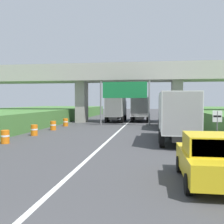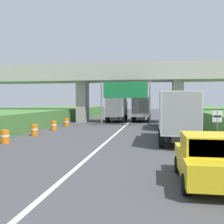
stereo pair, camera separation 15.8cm
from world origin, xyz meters
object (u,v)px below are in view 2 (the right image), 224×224
truck_silver (171,110)px  construction_barrel_3 (34,130)px  truck_blue (141,108)px  construction_barrel_5 (66,122)px  speed_limit_sign (217,122)px  truck_black (117,108)px  car_yellow (206,159)px  truck_white (176,114)px  overhead_highway_sign (125,93)px  construction_barrel_4 (54,125)px  construction_barrel_2 (5,137)px

truck_silver → construction_barrel_3: (-11.59, -7.75, -1.47)m
truck_blue → construction_barrel_5: size_ratio=8.11×
speed_limit_sign → truck_black: size_ratio=0.31×
car_yellow → truck_white: bearing=91.3°
overhead_highway_sign → construction_barrel_4: size_ratio=6.53×
truck_blue → truck_white: (3.26, -19.00, 0.00)m
speed_limit_sign → truck_silver: 10.35m
speed_limit_sign → truck_black: 20.51m
overhead_highway_sign → speed_limit_sign: bearing=-59.1°
truck_white → overhead_highway_sign: bearing=112.0°
overhead_highway_sign → truck_black: overhead_highway_sign is taller
truck_blue → construction_barrel_3: 19.00m
truck_white → car_yellow: (0.21, -9.23, -1.08)m
truck_silver → construction_barrel_3: 14.01m
overhead_highway_sign → construction_barrel_4: overhead_highway_sign is taller
truck_silver → construction_barrel_5: bearing=177.0°
truck_blue → construction_barrel_5: (-8.19, -8.77, -1.47)m
car_yellow → construction_barrel_3: (-11.55, 11.09, -0.40)m
overhead_highway_sign → construction_barrel_3: (-6.54, -10.02, -3.40)m
truck_silver → truck_black: 10.71m
truck_silver → construction_barrel_4: (-11.56, -3.57, -1.47)m
car_yellow → construction_barrel_4: (-11.53, 15.28, -0.40)m
construction_barrel_4 → car_yellow: bearing=-52.9°
speed_limit_sign → overhead_highway_sign: bearing=120.9°
construction_barrel_2 → construction_barrel_5: 12.54m
truck_black → construction_barrel_2: size_ratio=8.11×
truck_white → speed_limit_sign: bearing=-9.9°
speed_limit_sign → construction_barrel_5: size_ratio=2.48×
construction_barrel_5 → truck_black: bearing=57.4°
truck_black → construction_barrel_4: bearing=-111.9°
overhead_highway_sign → car_yellow: bearing=-76.6°
truck_blue → construction_barrel_2: (-8.20, -21.31, -1.47)m
truck_blue → overhead_highway_sign: bearing=-102.3°
overhead_highway_sign → speed_limit_sign: overhead_highway_sign is taller
truck_white → construction_barrel_4: size_ratio=8.11×
construction_barrel_5 → car_yellow: bearing=-59.1°
speed_limit_sign → construction_barrel_3: (-13.94, 2.32, -1.02)m
truck_white → construction_barrel_5: size_ratio=8.11×
overhead_highway_sign → truck_blue: 7.53m
construction_barrel_2 → construction_barrel_3: 4.18m
construction_barrel_2 → construction_barrel_4: same height
construction_barrel_2 → construction_barrel_4: (0.13, 8.36, 0.00)m
construction_barrel_3 → car_yellow: bearing=-43.8°
construction_barrel_2 → truck_blue: bearing=69.0°
truck_black → construction_barrel_3: truck_black is taller
overhead_highway_sign → speed_limit_sign: (7.40, -12.34, -2.38)m
speed_limit_sign → construction_barrel_4: 15.40m
truck_silver → construction_barrel_5: 11.80m
truck_silver → truck_blue: (-3.50, 9.39, 0.00)m
construction_barrel_4 → truck_silver: bearing=17.1°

